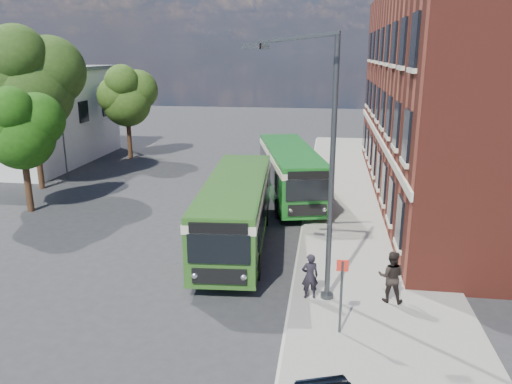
# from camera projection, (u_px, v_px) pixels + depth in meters

# --- Properties ---
(ground) EXTENTS (120.00, 120.00, 0.00)m
(ground) POSITION_uv_depth(u_px,v_px,m) (196.00, 269.00, 20.03)
(ground) COLOR #2C2C2F
(ground) RESTS_ON ground
(pavement) EXTENTS (6.00, 48.00, 0.15)m
(pavement) POSITION_uv_depth(u_px,v_px,m) (362.00, 213.00, 26.66)
(pavement) COLOR gray
(pavement) RESTS_ON ground
(kerb_line) EXTENTS (0.12, 48.00, 0.01)m
(kerb_line) POSITION_uv_depth(u_px,v_px,m) (305.00, 212.00, 27.10)
(kerb_line) COLOR beige
(kerb_line) RESTS_ON ground
(brick_office) EXTENTS (12.10, 26.00, 14.20)m
(brick_office) POSITION_uv_depth(u_px,v_px,m) (493.00, 78.00, 27.64)
(brick_office) COLOR maroon
(brick_office) RESTS_ON ground
(white_building) EXTENTS (9.40, 13.40, 7.30)m
(white_building) POSITION_uv_depth(u_px,v_px,m) (29.00, 115.00, 38.66)
(white_building) COLOR silver
(white_building) RESTS_ON ground
(flagpole) EXTENTS (0.95, 0.10, 9.00)m
(flagpole) POSITION_uv_depth(u_px,v_px,m) (61.00, 106.00, 32.79)
(flagpole) COLOR #373A3C
(flagpole) RESTS_ON ground
(street_lamp) EXTENTS (2.96, 2.38, 9.00)m
(street_lamp) POSITION_uv_depth(u_px,v_px,m) (321.00, 167.00, 16.16)
(street_lamp) COLOR #373A3C
(street_lamp) RESTS_ON ground
(bus_stop_sign) EXTENTS (0.35, 0.08, 2.52)m
(bus_stop_sign) POSITION_uv_depth(u_px,v_px,m) (341.00, 292.00, 14.85)
(bus_stop_sign) COLOR #373A3C
(bus_stop_sign) RESTS_ON ground
(bus_front) EXTENTS (3.34, 11.12, 3.02)m
(bus_front) POSITION_uv_depth(u_px,v_px,m) (236.00, 205.00, 22.11)
(bus_front) COLOR #2E5D1E
(bus_front) RESTS_ON ground
(bus_rear) EXTENTS (4.95, 10.84, 3.02)m
(bus_rear) POSITION_uv_depth(u_px,v_px,m) (291.00, 168.00, 29.11)
(bus_rear) COLOR #16611C
(bus_rear) RESTS_ON ground
(pedestrian_a) EXTENTS (0.67, 0.52, 1.63)m
(pedestrian_a) POSITION_uv_depth(u_px,v_px,m) (310.00, 276.00, 17.13)
(pedestrian_a) COLOR black
(pedestrian_a) RESTS_ON pavement
(pedestrian_b) EXTENTS (0.97, 0.81, 1.82)m
(pedestrian_b) POSITION_uv_depth(u_px,v_px,m) (391.00, 277.00, 16.88)
(pedestrian_b) COLOR black
(pedestrian_b) RESTS_ON pavement
(tree_left) EXTENTS (4.01, 3.81, 6.77)m
(tree_left) POSITION_uv_depth(u_px,v_px,m) (21.00, 128.00, 25.98)
(tree_left) COLOR #342113
(tree_left) RESTS_ON ground
(tree_mid) EXTENTS (5.91, 5.62, 9.98)m
(tree_mid) POSITION_uv_depth(u_px,v_px,m) (30.00, 80.00, 29.88)
(tree_mid) COLOR #342113
(tree_mid) RESTS_ON ground
(tree_right) EXTENTS (4.44, 4.22, 7.50)m
(tree_right) POSITION_uv_depth(u_px,v_px,m) (127.00, 95.00, 39.30)
(tree_right) COLOR #342113
(tree_right) RESTS_ON ground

